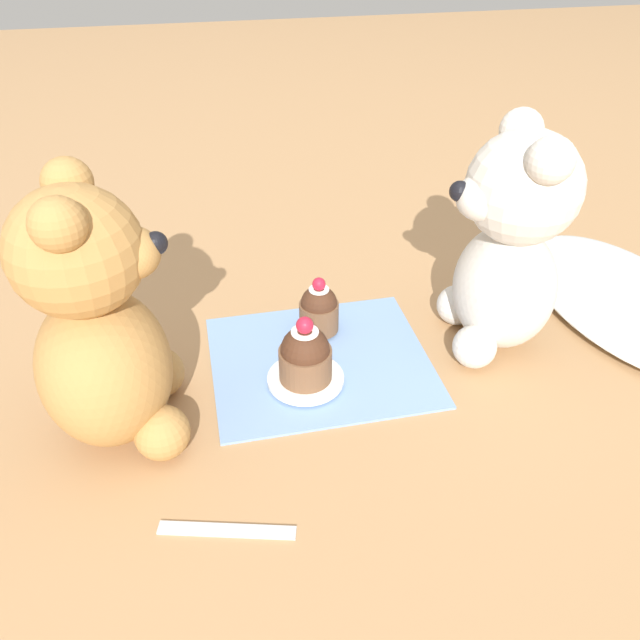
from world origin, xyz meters
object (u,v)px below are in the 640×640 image
object	(u,v)px
teaspoon	(227,529)
cupcake_near_cream_bear	(319,309)
teddy_bear_tan	(101,329)
teddy_bear_cream	(511,246)
saucer_plate	(306,379)
cupcake_near_tan_bear	(305,356)

from	to	relation	value
teaspoon	cupcake_near_cream_bear	bearing A→B (deg)	77.39
teddy_bear_tan	teaspoon	xyz separation A→B (m)	(0.14, 0.09, -0.11)
teddy_bear_cream	teddy_bear_tan	size ratio (longest dim) A/B	0.98
teddy_bear_tan	saucer_plate	distance (m)	0.21
teaspoon	saucer_plate	bearing A→B (deg)	74.08
teaspoon	cupcake_near_tan_bear	bearing A→B (deg)	74.08
teddy_bear_cream	teaspoon	xyz separation A→B (m)	(0.19, -0.32, -0.12)
teddy_bear_tan	teaspoon	bearing A→B (deg)	-149.90
saucer_plate	cupcake_near_tan_bear	world-z (taller)	cupcake_near_tan_bear
cupcake_near_cream_bear	saucer_plate	size ratio (longest dim) A/B	0.86
teddy_bear_cream	cupcake_near_tan_bear	xyz separation A→B (m)	(0.03, -0.22, -0.08)
cupcake_near_cream_bear	cupcake_near_tan_bear	distance (m)	0.09
cupcake_near_cream_bear	cupcake_near_tan_bear	bearing A→B (deg)	-20.74
teddy_bear_tan	teaspoon	distance (m)	0.20
teddy_bear_tan	cupcake_near_cream_bear	bearing A→B (deg)	-64.48
saucer_plate	cupcake_near_cream_bear	bearing A→B (deg)	159.26
teddy_bear_tan	cupcake_near_tan_bear	size ratio (longest dim) A/B	3.43
teddy_bear_cream	saucer_plate	bearing A→B (deg)	-73.63
cupcake_near_cream_bear	teaspoon	xyz separation A→B (m)	(0.25, -0.13, -0.03)
teddy_bear_cream	teaspoon	bearing A→B (deg)	-50.30
teddy_bear_cream	cupcake_near_cream_bear	distance (m)	0.22
cupcake_near_tan_bear	cupcake_near_cream_bear	bearing A→B (deg)	159.26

